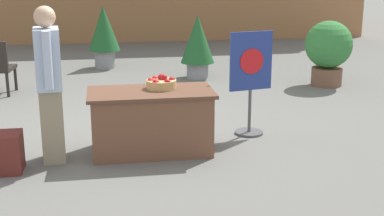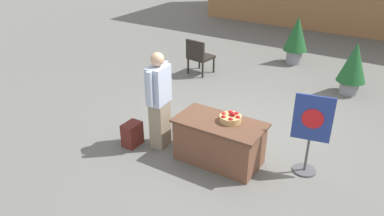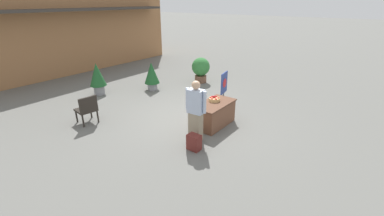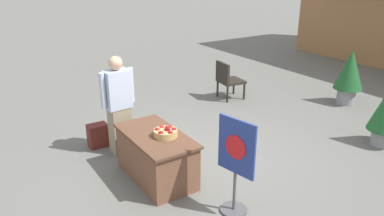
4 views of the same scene
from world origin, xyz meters
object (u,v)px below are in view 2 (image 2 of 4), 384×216
object	(u,v)px
display_table	(219,141)
backpack	(132,134)
potted_plant_far_left	(353,65)
person_visitor	(159,100)
apple_basket	(231,118)
potted_plant_near_left	(296,37)
poster_board	(311,132)
patio_chair	(199,55)

from	to	relation	value
display_table	backpack	world-z (taller)	display_table
potted_plant_far_left	display_table	bearing A→B (deg)	-107.34
person_visitor	backpack	distance (m)	0.82
display_table	person_visitor	distance (m)	1.21
apple_basket	display_table	bearing A→B (deg)	-142.89
backpack	potted_plant_near_left	bearing A→B (deg)	79.74
apple_basket	person_visitor	bearing A→B (deg)	-170.22
backpack	apple_basket	bearing A→B (deg)	16.11
person_visitor	potted_plant_near_left	size ratio (longest dim) A/B	1.32
potted_plant_near_left	apple_basket	bearing A→B (deg)	-83.08
display_table	potted_plant_far_left	size ratio (longest dim) A/B	1.19
display_table	poster_board	bearing A→B (deg)	19.49
backpack	poster_board	size ratio (longest dim) A/B	0.32
potted_plant_far_left	backpack	bearing A→B (deg)	-122.42
display_table	person_visitor	world-z (taller)	person_visitor
person_visitor	potted_plant_far_left	xyz separation A→B (m)	(2.33, 4.07, -0.19)
person_visitor	potted_plant_far_left	distance (m)	4.69
display_table	person_visitor	size ratio (longest dim) A/B	0.84
person_visitor	backpack	size ratio (longest dim) A/B	4.04
apple_basket	person_visitor	distance (m)	1.25
person_visitor	display_table	bearing A→B (deg)	0.00
patio_chair	potted_plant_near_left	world-z (taller)	potted_plant_near_left
display_table	patio_chair	xyz separation A→B (m)	(-2.30, 3.16, 0.14)
apple_basket	poster_board	xyz separation A→B (m)	(1.16, 0.36, -0.08)
backpack	potted_plant_near_left	xyz separation A→B (m)	(1.02, 5.64, 0.53)
backpack	potted_plant_far_left	world-z (taller)	potted_plant_far_left
apple_basket	patio_chair	distance (m)	3.91
apple_basket	poster_board	bearing A→B (deg)	17.08
person_visitor	apple_basket	bearing A→B (deg)	4.02
apple_basket	potted_plant_near_left	size ratio (longest dim) A/B	0.27
poster_board	patio_chair	world-z (taller)	poster_board
person_visitor	patio_chair	world-z (taller)	person_visitor
display_table	potted_plant_near_left	world-z (taller)	potted_plant_near_left
potted_plant_near_left	backpack	bearing A→B (deg)	-100.26
backpack	patio_chair	world-z (taller)	patio_chair
potted_plant_far_left	potted_plant_near_left	bearing A→B (deg)	142.81
person_visitor	patio_chair	distance (m)	3.50
poster_board	potted_plant_far_left	xyz separation A→B (m)	(-0.06, 3.50, -0.04)
display_table	person_visitor	bearing A→B (deg)	-174.24
apple_basket	potted_plant_far_left	bearing A→B (deg)	74.05
backpack	display_table	bearing A→B (deg)	13.90
potted_plant_near_left	display_table	bearing A→B (deg)	-84.65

